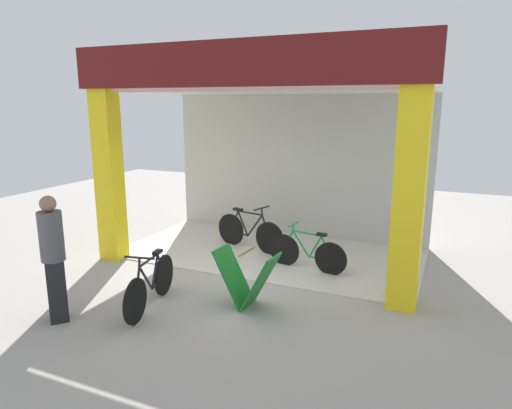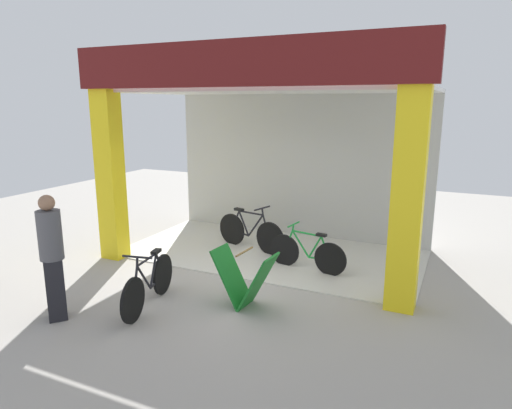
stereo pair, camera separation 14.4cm
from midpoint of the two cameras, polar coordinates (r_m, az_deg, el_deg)
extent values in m
plane|color=#9E9991|center=(7.87, -1.78, -9.29)|extent=(19.53, 19.53, 0.00)
cube|color=beige|center=(9.14, 2.43, -6.04)|extent=(5.77, 2.98, 0.02)
cube|color=#B7B7B2|center=(10.13, 5.76, 4.97)|extent=(5.77, 0.12, 3.18)
cube|color=yellow|center=(8.94, -17.38, 3.40)|extent=(0.42, 0.36, 3.18)
cube|color=yellow|center=(6.68, 19.05, 0.25)|extent=(0.42, 0.36, 3.18)
cube|color=#591414|center=(7.18, -2.55, 17.30)|extent=(5.97, 0.20, 0.69)
cube|color=silver|center=(8.65, 2.64, 14.05)|extent=(5.77, 2.98, 0.06)
cylinder|color=black|center=(9.57, -2.61, -3.14)|extent=(0.65, 0.22, 0.67)
cylinder|color=black|center=(8.93, 2.25, -4.32)|extent=(0.65, 0.22, 0.67)
cylinder|color=black|center=(9.42, -1.52, -3.55)|extent=(0.44, 0.15, 0.09)
cylinder|color=black|center=(9.30, -1.11, -2.38)|extent=(0.29, 0.11, 0.50)
cylinder|color=black|center=(9.10, 0.40, -2.67)|extent=(0.40, 0.14, 0.52)
cylinder|color=black|center=(9.12, -0.22, -1.06)|extent=(0.63, 0.21, 0.05)
cylinder|color=black|center=(9.44, -2.12, -2.00)|extent=(0.22, 0.09, 0.45)
cylinder|color=black|center=(8.93, 1.74, -2.81)|extent=(0.20, 0.09, 0.46)
cylinder|color=black|center=(8.91, 1.29, -0.90)|extent=(0.06, 0.05, 0.14)
cylinder|color=black|center=(8.90, 1.24, -0.48)|extent=(0.16, 0.46, 0.03)
cube|color=black|center=(9.32, -1.71, -0.63)|extent=(0.22, 0.15, 0.05)
cylinder|color=black|center=(8.02, 9.82, -6.80)|extent=(0.59, 0.12, 0.59)
cylinder|color=black|center=(8.39, 4.07, -5.74)|extent=(0.59, 0.12, 0.59)
cylinder|color=#198C33|center=(8.11, 8.42, -6.70)|extent=(0.40, 0.09, 0.08)
cylinder|color=#198C33|center=(8.08, 7.93, -5.32)|extent=(0.26, 0.07, 0.44)
cylinder|color=#198C33|center=(8.19, 6.13, -4.95)|extent=(0.36, 0.08, 0.46)
cylinder|color=#198C33|center=(8.08, 6.89, -3.63)|extent=(0.57, 0.11, 0.05)
cylinder|color=#198C33|center=(7.99, 9.21, -5.39)|extent=(0.20, 0.06, 0.40)
cylinder|color=#198C33|center=(8.29, 4.65, -4.54)|extent=(0.18, 0.06, 0.41)
cylinder|color=#198C33|center=(8.18, 5.19, -2.90)|extent=(0.05, 0.04, 0.12)
cylinder|color=#198C33|center=(8.16, 5.25, -2.51)|extent=(0.09, 0.41, 0.03)
cube|color=black|center=(7.96, 8.73, -3.80)|extent=(0.19, 0.11, 0.04)
cylinder|color=black|center=(7.33, -11.06, -8.60)|extent=(0.17, 0.63, 0.63)
cylinder|color=black|center=(6.52, -14.59, -11.57)|extent=(0.17, 0.63, 0.63)
cylinder|color=black|center=(7.14, -11.80, -9.42)|extent=(0.12, 0.42, 0.08)
cylinder|color=black|center=(6.99, -12.18, -8.11)|extent=(0.09, 0.28, 0.48)
cylinder|color=black|center=(6.74, -13.28, -8.92)|extent=(0.12, 0.39, 0.50)
cylinder|color=black|center=(6.76, -12.92, -6.75)|extent=(0.16, 0.60, 0.05)
cylinder|color=black|center=(7.16, -11.48, -7.36)|extent=(0.08, 0.21, 0.43)
cylinder|color=black|center=(6.51, -14.30, -9.52)|extent=(0.07, 0.19, 0.44)
cylinder|color=black|center=(6.49, -14.08, -6.97)|extent=(0.05, 0.06, 0.13)
cylinder|color=black|center=(6.48, -14.07, -6.42)|extent=(0.44, 0.12, 0.03)
cube|color=black|center=(7.01, -11.86, -5.80)|extent=(0.13, 0.21, 0.05)
cube|color=#197226|center=(6.83, -2.48, -9.02)|extent=(0.51, 0.49, 0.86)
cube|color=#197226|center=(6.62, 0.89, -9.73)|extent=(0.51, 0.49, 0.86)
cylinder|color=olive|center=(6.57, -0.83, -5.95)|extent=(0.06, 0.46, 0.03)
cube|color=black|center=(6.92, -23.31, -9.71)|extent=(0.37, 0.37, 0.87)
cylinder|color=#4C4C51|center=(6.68, -23.90, -3.54)|extent=(0.44, 0.44, 0.68)
sphere|color=#8C664C|center=(6.57, -24.25, 0.19)|extent=(0.21, 0.21, 0.21)
cube|color=brown|center=(7.07, -23.71, -5.74)|extent=(0.30, 0.28, 0.30)
camera|label=1|loc=(0.07, -89.49, 0.12)|focal=31.86mm
camera|label=2|loc=(0.07, 90.51, -0.12)|focal=31.86mm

